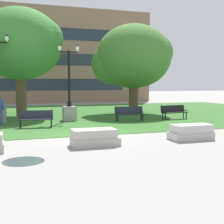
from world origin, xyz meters
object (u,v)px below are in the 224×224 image
Objects in this scene: concrete_block_left at (94,138)px; concrete_block_right at (191,132)px; park_bench_far_right at (129,113)px; park_bench_near_right at (36,118)px; person_bystander_near_lawn at (0,108)px; park_bench_near_left at (174,111)px; lamp_post_left at (69,105)px.

concrete_block_left and concrete_block_right have the same top height.
park_bench_far_right reaches higher than concrete_block_left.
concrete_block_right is 0.98× the size of park_bench_near_right.
park_bench_far_right is 1.08× the size of person_bystander_near_lawn.
park_bench_near_left reaches higher than concrete_block_left.
concrete_block_right is 0.98× the size of park_bench_far_right.
person_bystander_near_lawn is at bearing 139.44° from park_bench_near_right.
park_bench_far_right is (4.03, 6.74, 0.23)m from concrete_block_left.
park_bench_near_left is at bearing 43.29° from concrete_block_left.
concrete_block_left is 0.98× the size of park_bench_far_right.
concrete_block_left is 0.38× the size of lamp_post_left.
person_bystander_near_lawn reaches higher than park_bench_near_right.
park_bench_near_left is 1.00× the size of park_bench_near_right.
concrete_block_left is 7.85m from park_bench_far_right.
lamp_post_left reaches higher than concrete_block_right.
concrete_block_right is 0.98× the size of park_bench_near_left.
concrete_block_right is 8.93m from lamp_post_left.
park_bench_near_right is 0.39× the size of lamp_post_left.
concrete_block_right is 6.73m from park_bench_far_right.
concrete_block_right is at bearing -113.60° from park_bench_near_left.
concrete_block_right is 10.63m from person_bystander_near_lawn.
lamp_post_left is (-3.71, 8.10, 0.69)m from concrete_block_right.
park_bench_far_right is 7.64m from person_bystander_near_lawn.
concrete_block_left is at bearing -136.71° from park_bench_near_left.
concrete_block_left is at bearing -72.77° from park_bench_near_right.
park_bench_near_right and park_bench_far_right have the same top height.
park_bench_near_left is 1.00× the size of park_bench_far_right.
park_bench_far_right is at bearing -3.39° from person_bystander_near_lawn.
concrete_block_left is 8.06m from person_bystander_near_lawn.
person_bystander_near_lawn is (-7.81, 7.17, 0.68)m from concrete_block_right.
concrete_block_right is (4.23, 0.02, 0.00)m from concrete_block_left.
park_bench_far_right is at bearing 91.66° from concrete_block_right.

